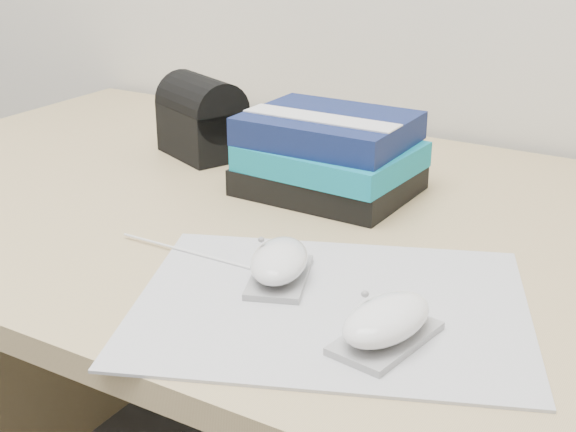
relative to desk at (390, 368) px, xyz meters
The scene contains 7 objects.
desk is the anchor object (origin of this frame).
mousepad 0.36m from the desk, 80.47° to the right, with size 0.38×0.30×0.00m, color #94959C.
mouse_rear 0.36m from the desk, 95.72° to the right, with size 0.09×0.12×0.04m.
mouse_front 0.42m from the desk, 68.58° to the right, with size 0.08×0.12×0.05m.
usb_cable 0.37m from the desk, 118.50° to the right, with size 0.00×0.00×0.22m, color silver.
book_stack 0.31m from the desk, behind, with size 0.23×0.18×0.11m.
pouch 0.47m from the desk, 169.64° to the left, with size 0.16×0.14×0.12m.
Camera 1 is at (0.37, 0.75, 1.11)m, focal length 50.00 mm.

